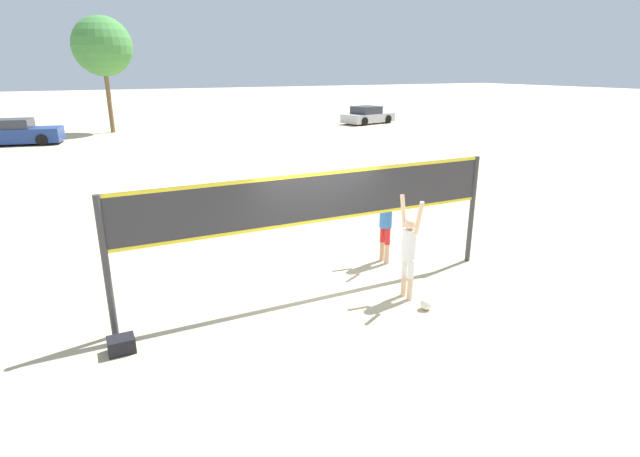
{
  "coord_description": "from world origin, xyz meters",
  "views": [
    {
      "loc": [
        -4.04,
        -8.1,
        4.27
      ],
      "look_at": [
        0.0,
        0.0,
        1.33
      ],
      "focal_mm": 28.0,
      "sensor_mm": 36.0,
      "label": 1
    }
  ],
  "objects_px": {
    "player_blocker": "(386,217)",
    "tree_left_cluster": "(102,47)",
    "volleyball_net": "(320,207)",
    "gear_bag": "(121,345)",
    "player_spiker": "(409,247)",
    "parked_car_near": "(16,133)",
    "parked_car_mid": "(368,116)",
    "volleyball": "(426,304)"
  },
  "relations": [
    {
      "from": "gear_bag",
      "to": "parked_car_mid",
      "type": "relative_size",
      "value": 0.09
    },
    {
      "from": "tree_left_cluster",
      "to": "parked_car_near",
      "type": "bearing_deg",
      "value": -146.61
    },
    {
      "from": "volleyball_net",
      "to": "parked_car_mid",
      "type": "height_order",
      "value": "volleyball_net"
    },
    {
      "from": "parked_car_mid",
      "to": "volleyball",
      "type": "bearing_deg",
      "value": -133.07
    },
    {
      "from": "player_blocker",
      "to": "volleyball",
      "type": "xyz_separation_m",
      "value": [
        -0.62,
        -2.32,
        -0.98
      ]
    },
    {
      "from": "player_spiker",
      "to": "gear_bag",
      "type": "bearing_deg",
      "value": 85.57
    },
    {
      "from": "parked_car_near",
      "to": "tree_left_cluster",
      "type": "xyz_separation_m",
      "value": [
        5.43,
        3.58,
        4.86
      ]
    },
    {
      "from": "player_blocker",
      "to": "tree_left_cluster",
      "type": "bearing_deg",
      "value": -173.2
    },
    {
      "from": "player_blocker",
      "to": "parked_car_mid",
      "type": "height_order",
      "value": "player_blocker"
    },
    {
      "from": "player_spiker",
      "to": "parked_car_near",
      "type": "relative_size",
      "value": 0.41
    },
    {
      "from": "volleyball_net",
      "to": "player_blocker",
      "type": "bearing_deg",
      "value": 21.08
    },
    {
      "from": "tree_left_cluster",
      "to": "player_blocker",
      "type": "bearing_deg",
      "value": -83.2
    },
    {
      "from": "volleyball",
      "to": "player_blocker",
      "type": "bearing_deg",
      "value": 75.12
    },
    {
      "from": "parked_car_near",
      "to": "player_blocker",
      "type": "bearing_deg",
      "value": -59.25
    },
    {
      "from": "player_spiker",
      "to": "tree_left_cluster",
      "type": "height_order",
      "value": "tree_left_cluster"
    },
    {
      "from": "volleyball_net",
      "to": "gear_bag",
      "type": "bearing_deg",
      "value": -171.47
    },
    {
      "from": "player_spiker",
      "to": "player_blocker",
      "type": "bearing_deg",
      "value": -20.19
    },
    {
      "from": "volleyball",
      "to": "parked_car_mid",
      "type": "height_order",
      "value": "parked_car_mid"
    },
    {
      "from": "gear_bag",
      "to": "parked_car_mid",
      "type": "height_order",
      "value": "parked_car_mid"
    },
    {
      "from": "volleyball_net",
      "to": "parked_car_mid",
      "type": "xyz_separation_m",
      "value": [
        17.1,
        25.93,
        -1.15
      ]
    },
    {
      "from": "parked_car_near",
      "to": "parked_car_mid",
      "type": "distance_m",
      "value": 23.86
    },
    {
      "from": "volleyball",
      "to": "tree_left_cluster",
      "type": "relative_size",
      "value": 0.03
    },
    {
      "from": "player_blocker",
      "to": "tree_left_cluster",
      "type": "distance_m",
      "value": 28.8
    },
    {
      "from": "volleyball_net",
      "to": "parked_car_mid",
      "type": "distance_m",
      "value": 31.08
    },
    {
      "from": "player_spiker",
      "to": "player_blocker",
      "type": "height_order",
      "value": "player_blocker"
    },
    {
      "from": "player_blocker",
      "to": "gear_bag",
      "type": "xyz_separation_m",
      "value": [
        -5.8,
        -1.35,
        -0.96
      ]
    },
    {
      "from": "volleyball_net",
      "to": "gear_bag",
      "type": "xyz_separation_m",
      "value": [
        -3.76,
        -0.56,
        -1.62
      ]
    },
    {
      "from": "player_spiker",
      "to": "parked_car_mid",
      "type": "bearing_deg",
      "value": -30.29
    },
    {
      "from": "volleyball",
      "to": "gear_bag",
      "type": "relative_size",
      "value": 0.53
    },
    {
      "from": "parked_car_near",
      "to": "gear_bag",
      "type": "bearing_deg",
      "value": -72.3
    },
    {
      "from": "player_spiker",
      "to": "volleyball",
      "type": "relative_size",
      "value": 9.22
    },
    {
      "from": "volleyball_net",
      "to": "player_blocker",
      "type": "xyz_separation_m",
      "value": [
        2.04,
        0.78,
        -0.66
      ]
    },
    {
      "from": "player_blocker",
      "to": "parked_car_mid",
      "type": "bearing_deg",
      "value": 149.08
    },
    {
      "from": "volleyball_net",
      "to": "tree_left_cluster",
      "type": "bearing_deg",
      "value": 92.63
    },
    {
      "from": "parked_car_mid",
      "to": "volleyball_net",
      "type": "bearing_deg",
      "value": -136.75
    },
    {
      "from": "player_blocker",
      "to": "parked_car_near",
      "type": "height_order",
      "value": "player_blocker"
    },
    {
      "from": "tree_left_cluster",
      "to": "volleyball_net",
      "type": "bearing_deg",
      "value": -87.37
    },
    {
      "from": "parked_car_mid",
      "to": "tree_left_cluster",
      "type": "xyz_separation_m",
      "value": [
        -18.43,
        3.11,
        4.92
      ]
    },
    {
      "from": "parked_car_near",
      "to": "tree_left_cluster",
      "type": "height_order",
      "value": "tree_left_cluster"
    },
    {
      "from": "volleyball_net",
      "to": "gear_bag",
      "type": "height_order",
      "value": "volleyball_net"
    },
    {
      "from": "parked_car_near",
      "to": "tree_left_cluster",
      "type": "relative_size",
      "value": 0.66
    },
    {
      "from": "player_spiker",
      "to": "player_blocker",
      "type": "distance_m",
      "value": 1.86
    }
  ]
}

